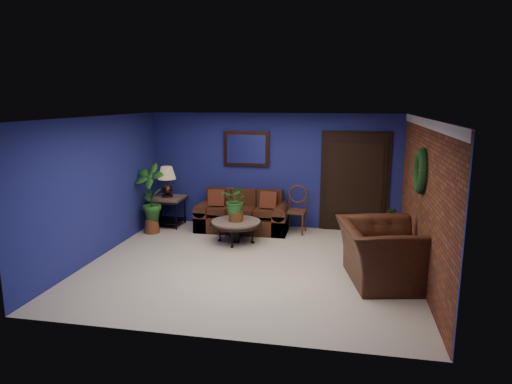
% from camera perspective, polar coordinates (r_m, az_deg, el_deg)
% --- Properties ---
extents(floor, '(5.50, 5.50, 0.00)m').
position_cam_1_polar(floor, '(7.93, -0.70, -9.05)').
color(floor, beige).
rests_on(floor, ground).
extents(wall_back, '(5.50, 0.04, 2.50)m').
position_cam_1_polar(wall_back, '(10.01, 2.19, 2.68)').
color(wall_back, navy).
rests_on(wall_back, ground).
extents(wall_left, '(0.04, 5.00, 2.50)m').
position_cam_1_polar(wall_left, '(8.57, -19.04, 0.55)').
color(wall_left, navy).
rests_on(wall_left, ground).
extents(wall_right_brick, '(0.04, 5.00, 2.50)m').
position_cam_1_polar(wall_right_brick, '(7.53, 20.22, -0.98)').
color(wall_right_brick, brown).
rests_on(wall_right_brick, ground).
extents(ceiling, '(5.50, 5.00, 0.02)m').
position_cam_1_polar(ceiling, '(7.43, -0.75, 9.31)').
color(ceiling, silver).
rests_on(ceiling, wall_back).
extents(crown_molding, '(0.03, 5.00, 0.14)m').
position_cam_1_polar(crown_molding, '(7.38, 20.63, 8.02)').
color(crown_molding, white).
rests_on(crown_molding, wall_right_brick).
extents(wall_mirror, '(1.02, 0.06, 0.77)m').
position_cam_1_polar(wall_mirror, '(10.01, -1.23, 5.40)').
color(wall_mirror, '#402214').
rests_on(wall_mirror, wall_back).
extents(closet_door, '(1.44, 0.06, 2.18)m').
position_cam_1_polar(closet_door, '(9.90, 12.22, 1.15)').
color(closet_door, black).
rests_on(closet_door, wall_back).
extents(wreath, '(0.16, 0.72, 0.72)m').
position_cam_1_polar(wreath, '(7.49, 19.95, 2.48)').
color(wreath, black).
rests_on(wreath, wall_right_brick).
extents(sofa, '(1.96, 0.84, 0.88)m').
position_cam_1_polar(sofa, '(9.90, -1.62, -3.10)').
color(sofa, '#462114').
rests_on(sofa, ground).
extents(coffee_table, '(1.02, 1.02, 0.44)m').
position_cam_1_polar(coffee_table, '(9.01, -2.52, -3.98)').
color(coffee_table, '#59534E').
rests_on(coffee_table, ground).
extents(end_table, '(0.72, 0.72, 0.66)m').
position_cam_1_polar(end_table, '(10.33, -10.95, -1.45)').
color(end_table, '#59534E').
rests_on(end_table, ground).
extents(table_lamp, '(0.40, 0.40, 0.66)m').
position_cam_1_polar(table_lamp, '(10.21, -11.07, 1.72)').
color(table_lamp, '#402214').
rests_on(table_lamp, end_table).
extents(side_chair, '(0.46, 0.46, 1.00)m').
position_cam_1_polar(side_chair, '(9.70, 5.09, -1.76)').
color(side_chair, '#532D17').
rests_on(side_chair, ground).
extents(armchair, '(1.51, 1.64, 0.92)m').
position_cam_1_polar(armchair, '(7.35, 15.53, -7.38)').
color(armchair, '#462114').
rests_on(armchair, ground).
extents(coffee_plant, '(0.61, 0.56, 0.71)m').
position_cam_1_polar(coffee_plant, '(8.90, -2.55, -1.21)').
color(coffee_plant, brown).
rests_on(coffee_plant, coffee_table).
extents(floor_plant, '(0.41, 0.35, 0.80)m').
position_cam_1_polar(floor_plant, '(9.08, 15.95, -4.11)').
color(floor_plant, brown).
rests_on(floor_plant, ground).
extents(tall_plant, '(0.73, 0.57, 1.48)m').
position_cam_1_polar(tall_plant, '(9.81, -13.06, -0.47)').
color(tall_plant, brown).
rests_on(tall_plant, ground).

